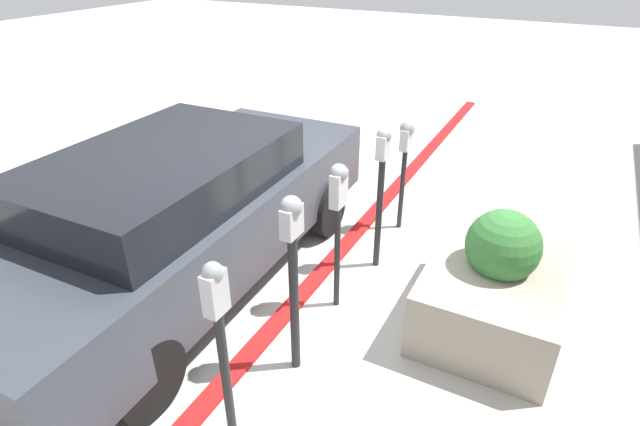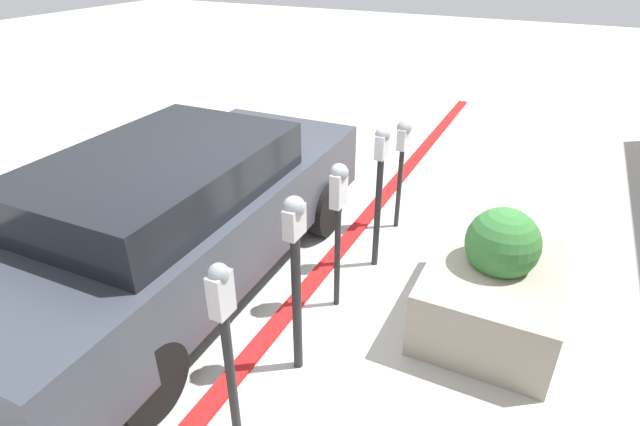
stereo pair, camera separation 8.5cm
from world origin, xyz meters
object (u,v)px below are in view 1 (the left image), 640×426
parking_meter_fourth (382,175)px  planter_box (495,286)px  parking_meter_second (293,258)px  parking_meter_farthest (406,149)px  parking_meter_middle (338,204)px  parked_car_front (181,213)px  parking_meter_nearest (220,331)px

parking_meter_fourth → planter_box: bearing=-106.6°
parking_meter_second → planter_box: (1.25, -1.26, -0.64)m
parking_meter_farthest → parking_meter_second: bearing=-179.7°
parking_meter_second → parking_meter_middle: 0.84m
parking_meter_middle → parking_meter_farthest: parking_meter_middle is taller
parking_meter_second → parked_car_front: size_ratio=0.33×
parking_meter_nearest → parking_meter_second: parking_meter_second is taller
parking_meter_nearest → parking_meter_second: (0.81, -0.02, 0.04)m
parked_car_front → planter_box: bearing=-76.6°
parking_meter_nearest → parking_meter_farthest: parking_meter_nearest is taller
parking_meter_nearest → parked_car_front: (1.32, 1.50, -0.24)m
parking_meter_nearest → parking_meter_farthest: (3.28, -0.01, -0.01)m
parking_meter_second → parking_meter_middle: (0.84, 0.05, 0.03)m
parked_car_front → parking_meter_nearest: bearing=-132.8°
parking_meter_second → planter_box: 1.89m
parking_meter_nearest → parking_meter_fourth: parking_meter_fourth is taller
parking_meter_middle → parking_meter_fourth: size_ratio=0.95×
parking_meter_second → parking_meter_fourth: size_ratio=1.01×
parking_meter_nearest → parking_meter_farthest: bearing=-0.2°
parking_meter_farthest → planter_box: 1.86m
parking_meter_second → parking_meter_fourth: bearing=-1.4°
parking_meter_nearest → parking_meter_middle: 1.65m
parking_meter_second → planter_box: bearing=-45.4°
parking_meter_middle → parking_meter_nearest: bearing=-179.2°
parking_meter_second → parking_meter_fourth: 1.61m
parking_meter_fourth → parked_car_front: (-1.10, 1.56, -0.27)m
parking_meter_second → parking_meter_fourth: (1.61, -0.04, -0.00)m
planter_box → parking_meter_middle: bearing=107.4°
parking_meter_second → parking_meter_middle: parking_meter_second is taller
parking_meter_middle → parking_meter_fourth: 0.78m
parking_meter_nearest → parked_car_front: parking_meter_nearest is taller
parking_meter_fourth → planter_box: (-0.36, -1.22, -0.64)m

